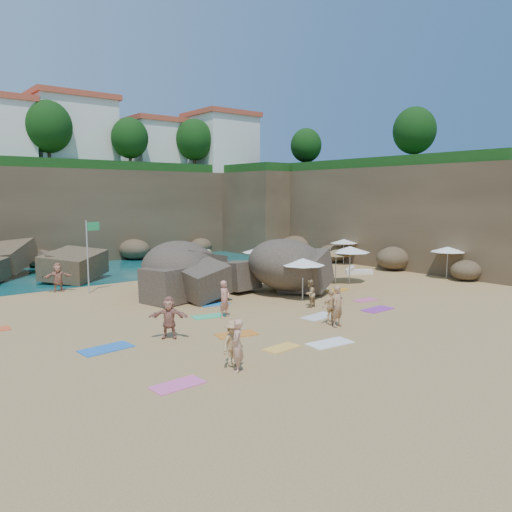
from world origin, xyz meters
TOP-DOWN VIEW (x-y plane):
  - ground at (0.00, 0.00)m, footprint 120.00×120.00m
  - seawater at (0.00, 30.00)m, footprint 120.00×120.00m
  - cliff_back at (2.00, 25.00)m, footprint 44.00×8.00m
  - cliff_right at (19.00, 8.00)m, footprint 8.00×30.00m
  - cliff_corner at (17.00, 20.00)m, footprint 10.00×12.00m
  - clifftop_buildings at (2.96, 25.79)m, footprint 28.48×9.48m
  - clifftop_trees at (4.78, 19.52)m, footprint 35.60×23.82m
  - rock_outcrop at (-0.98, 2.44)m, footprint 9.89×8.53m
  - flag_pole at (-6.82, 7.71)m, footprint 0.84×0.17m
  - parasol_0 at (0.67, 10.47)m, footprint 2.20×2.20m
  - parasol_1 at (4.09, 5.26)m, footprint 2.35×2.35m
  - parasol_2 at (4.97, 4.10)m, footprint 2.49×2.49m
  - parasol_4 at (14.22, 6.49)m, footprint 2.26×2.26m
  - parasol_5 at (4.87, 4.84)m, footprint 2.14×2.14m
  - parasol_6 at (7.08, 0.89)m, footprint 2.37×2.37m
  - parasol_7 at (9.59, 7.84)m, footprint 2.27×2.27m
  - parasol_8 at (7.77, 0.30)m, footprint 2.60×2.60m
  - parasol_9 at (1.69, -1.54)m, footprint 2.47×2.47m
  - parasol_10 at (6.68, 3.01)m, footprint 2.29×2.29m
  - parasol_11 at (14.50, -2.74)m, footprint 2.36×2.36m
  - lounger_0 at (0.46, 6.07)m, footprint 1.93×1.14m
  - lounger_1 at (8.06, 6.30)m, footprint 2.07×1.19m
  - lounger_2 at (5.98, 6.55)m, footprint 1.68×0.99m
  - lounger_3 at (4.24, -0.06)m, footprint 1.88×0.88m
  - lounger_4 at (11.33, 2.43)m, footprint 1.99×1.65m
  - lounger_5 at (3.31, 0.69)m, footprint 1.91×1.01m
  - towel_0 at (-10.39, -3.31)m, footprint 2.03×1.13m
  - towel_1 at (-10.09, -8.18)m, footprint 1.68×0.88m
  - towel_2 at (-5.34, -4.84)m, footprint 1.90×1.28m
  - towel_3 at (-4.52, -1.50)m, footprint 1.76×1.13m
  - towel_4 at (-5.08, -7.40)m, footprint 1.51×0.84m
  - towel_5 at (-3.21, -8.15)m, footprint 1.92×1.10m
  - towel_6 at (3.00, -5.67)m, footprint 1.79×0.93m
  - towel_8 at (-2.84, 0.53)m, footprint 1.69×0.99m
  - towel_9 at (4.33, -3.84)m, footprint 1.50×0.83m
  - towel_10 at (5.23, -0.93)m, footprint 1.90×1.27m
  - towel_11 at (-1.16, 2.89)m, footprint 1.60×1.10m
  - towel_12 at (4.58, 1.37)m, footprint 1.62×1.03m
  - towel_13 at (-0.41, -4.84)m, footprint 1.92×1.13m
  - person_stand_0 at (-4.00, -2.08)m, footprint 0.75×0.61m
  - person_stand_1 at (0.70, -3.11)m, footprint 0.82×0.71m
  - person_stand_2 at (4.54, 12.33)m, footprint 1.00×0.77m
  - person_stand_3 at (5.54, 1.50)m, footprint 0.39×0.93m
  - person_stand_4 at (8.09, 7.26)m, footprint 0.86×0.74m
  - person_stand_5 at (-8.20, 9.38)m, footprint 1.70×0.81m
  - person_stand_6 at (-7.92, -8.35)m, footprint 0.74×0.77m
  - person_lie_0 at (-7.74, -7.86)m, footprint 1.42×1.79m
  - person_lie_1 at (-1.00, -6.13)m, footprint 1.10×1.65m
  - person_lie_3 at (-7.82, -3.56)m, footprint 2.31×2.32m
  - person_lie_4 at (-1.10, -6.65)m, footprint 0.89×1.89m
  - person_lie_5 at (3.33, -0.85)m, footprint 0.88×1.63m

SIDE VIEW (x-z plane):
  - ground at x=0.00m, z-range 0.00..0.00m
  - rock_outcrop at x=-0.98m, z-range -1.67..1.67m
  - seawater at x=0.00m, z-range 0.00..0.00m
  - towel_9 at x=4.33m, z-range 0.00..0.03m
  - towel_4 at x=-5.08m, z-range 0.00..0.03m
  - towel_11 at x=-1.16m, z-range 0.00..0.03m
  - towel_12 at x=4.58m, z-range 0.00..0.03m
  - towel_8 at x=-2.84m, z-range 0.00..0.03m
  - towel_3 at x=-4.52m, z-range 0.00..0.03m
  - towel_1 at x=-10.09m, z-range 0.00..0.03m
  - towel_2 at x=-5.34m, z-range 0.00..0.03m
  - towel_10 at x=5.23m, z-range 0.00..0.03m
  - towel_6 at x=3.00m, z-range 0.00..0.03m
  - towel_13 at x=-0.41m, z-range 0.00..0.03m
  - towel_5 at x=-3.21m, z-range 0.00..0.03m
  - towel_0 at x=-10.39m, z-range 0.00..0.03m
  - lounger_2 at x=5.98m, z-range 0.00..0.25m
  - lounger_3 at x=4.24m, z-range 0.00..0.28m
  - lounger_5 at x=3.31m, z-range 0.00..0.28m
  - lounger_0 at x=0.46m, z-range 0.00..0.28m
  - lounger_4 at x=11.33m, z-range 0.00..0.30m
  - lounger_1 at x=8.06m, z-range 0.00..0.31m
  - person_lie_1 at x=-1.00m, z-range 0.00..0.38m
  - person_lie_0 at x=-7.74m, z-range 0.00..0.42m
  - person_lie_4 at x=-1.10m, z-range 0.00..0.44m
  - person_lie_3 at x=-7.82m, z-range 0.00..0.46m
  - person_lie_5 at x=3.33m, z-range 0.00..0.60m
  - person_stand_2 at x=4.54m, z-range 0.00..1.44m
  - person_stand_1 at x=0.70m, z-range 0.00..1.45m
  - person_stand_4 at x=8.09m, z-range 0.00..1.54m
  - person_stand_3 at x=5.54m, z-range 0.00..1.59m
  - person_stand_5 at x=-8.20m, z-range 0.00..1.76m
  - person_stand_6 at x=-7.92m, z-range 0.00..1.77m
  - person_stand_0 at x=-4.00m, z-range 0.00..1.78m
  - parasol_5 at x=4.87m, z-range 0.85..2.87m
  - parasol_0 at x=0.67m, z-range 0.87..2.95m
  - parasol_4 at x=14.22m, z-range 0.89..3.02m
  - parasol_7 at x=9.59m, z-range 0.90..3.05m
  - parasol_10 at x=6.68m, z-range 0.91..3.07m
  - parasol_1 at x=4.09m, z-range 0.93..3.15m
  - parasol_11 at x=14.50m, z-range 0.93..3.17m
  - parasol_6 at x=7.08m, z-range 0.94..3.18m
  - parasol_9 at x=1.69m, z-range 0.98..3.31m
  - parasol_2 at x=4.97m, z-range 0.98..3.34m
  - parasol_8 at x=7.77m, z-range 1.03..3.48m
  - flag_pole at x=-6.82m, z-range 0.60..4.93m
  - cliff_back at x=2.00m, z-range 0.00..8.00m
  - cliff_right at x=19.00m, z-range 0.00..8.00m
  - cliff_corner at x=17.00m, z-range 0.00..8.00m
  - clifftop_buildings at x=2.96m, z-range 7.74..14.74m
  - clifftop_trees at x=4.78m, z-range 9.06..13.46m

